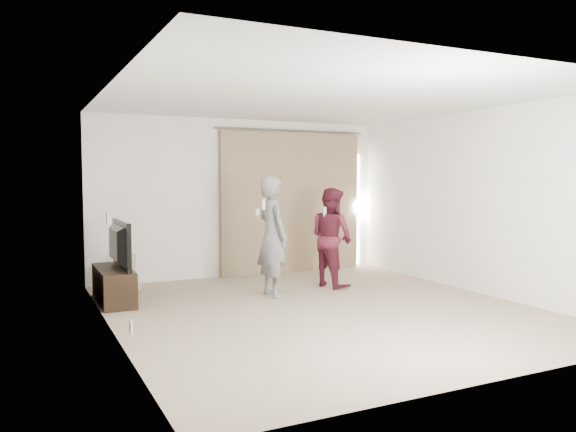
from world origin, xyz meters
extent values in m
plane|color=tan|center=(0.00, 0.00, 0.00)|extent=(5.50, 5.50, 0.00)
cube|color=white|center=(0.00, 2.75, 1.30)|extent=(5.00, 0.04, 2.60)
cube|color=white|center=(-2.50, 0.00, 1.30)|extent=(0.04, 5.50, 2.60)
cube|color=silver|center=(-2.48, 0.40, 1.20)|extent=(0.02, 0.08, 0.12)
cube|color=silver|center=(-2.48, -0.90, 0.30)|extent=(0.02, 0.08, 0.12)
cube|color=silver|center=(0.00, 0.00, 2.60)|extent=(5.00, 5.50, 0.01)
cube|color=tan|center=(0.90, 2.68, 1.20)|extent=(2.60, 0.10, 2.40)
cylinder|color=#70634C|center=(0.90, 2.68, 2.44)|extent=(2.80, 0.03, 0.03)
cube|color=white|center=(2.26, 2.72, 1.05)|extent=(0.08, 0.04, 2.00)
cube|color=black|center=(-2.27, 1.57, 0.23)|extent=(0.41, 1.18, 0.45)
imported|color=black|center=(-2.27, 1.57, 0.76)|extent=(0.15, 1.08, 0.62)
cylinder|color=tan|center=(-1.93, 2.40, 0.03)|extent=(0.38, 0.38, 0.06)
cylinder|color=tan|center=(-1.93, 2.40, 0.29)|extent=(0.21, 0.21, 0.45)
imported|color=slate|center=(-0.22, 1.01, 0.83)|extent=(0.44, 0.63, 1.67)
cube|color=silver|center=(-0.40, 0.91, 1.28)|extent=(0.04, 0.04, 0.14)
cube|color=silver|center=(-0.40, 1.13, 1.17)|extent=(0.05, 0.05, 0.09)
imported|color=#511825|center=(0.87, 1.26, 0.74)|extent=(0.71, 0.83, 1.49)
cube|color=silver|center=(0.69, 1.16, 1.14)|extent=(0.04, 0.04, 0.14)
cube|color=silver|center=(0.69, 1.38, 1.04)|extent=(0.05, 0.05, 0.09)
camera|label=1|loc=(-3.38, -6.00, 1.65)|focal=35.00mm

